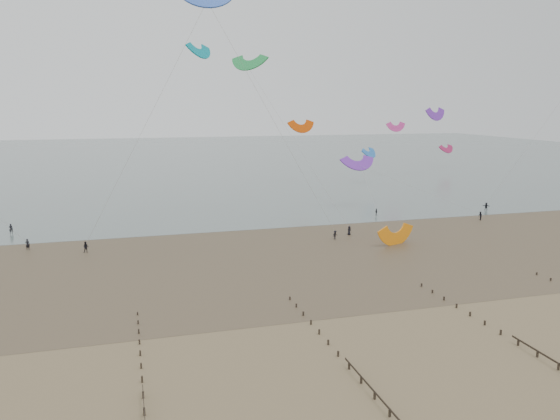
{
  "coord_description": "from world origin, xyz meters",
  "views": [
    {
      "loc": [
        -14.34,
        -48.41,
        23.43
      ],
      "look_at": [
        7.28,
        28.0,
        8.0
      ],
      "focal_mm": 35.0,
      "sensor_mm": 36.0,
      "label": 1
    }
  ],
  "objects": [
    {
      "name": "kitesurfers",
      "position": [
        25.45,
        47.48,
        0.86
      ],
      "size": [
        99.71,
        21.14,
        1.84
      ],
      "color": "black",
      "rests_on": "ground"
    },
    {
      "name": "ground",
      "position": [
        0.0,
        0.0,
        0.0
      ],
      "size": [
        500.0,
        500.0,
        0.0
      ],
      "primitive_type": "plane",
      "color": "brown",
      "rests_on": "ground"
    },
    {
      "name": "sea_and_shore",
      "position": [
        -4.08,
        34.4,
        0.01
      ],
      "size": [
        500.0,
        665.0,
        0.03
      ],
      "color": "#475654",
      "rests_on": "ground"
    },
    {
      "name": "grounded_kite",
      "position": [
        29.04,
        32.61,
        0.0
      ],
      "size": [
        8.24,
        7.3,
        3.78
      ],
      "primitive_type": null,
      "rotation": [
        1.54,
        0.0,
        0.33
      ],
      "color": "orange",
      "rests_on": "ground"
    },
    {
      "name": "kites_airborne",
      "position": [
        -3.05,
        85.15,
        20.91
      ],
      "size": [
        228.19,
        107.93,
        39.82
      ],
      "color": "#E43D97",
      "rests_on": "ground"
    },
    {
      "name": "kitesurfer_lead",
      "position": [
        -30.54,
        45.82,
        0.94
      ],
      "size": [
        0.75,
        0.55,
        1.88
      ],
      "primitive_type": "imported",
      "rotation": [
        0.0,
        0.0,
        2.99
      ],
      "color": "black",
      "rests_on": "ground"
    }
  ]
}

